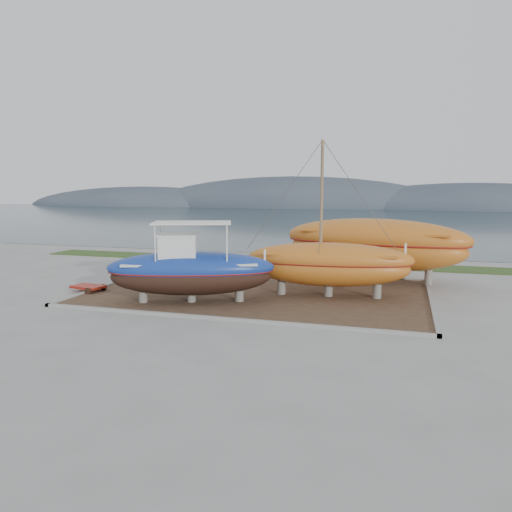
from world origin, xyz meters
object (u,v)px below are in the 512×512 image
(blue_caique, at_px, (191,262))
(orange_sailboat, at_px, (330,219))
(white_dinghy, at_px, (184,272))
(red_trailer, at_px, (88,289))
(orange_bare_hull, at_px, (374,251))

(blue_caique, bearing_deg, orange_sailboat, 7.75)
(white_dinghy, height_order, orange_sailboat, orange_sailboat)
(blue_caique, xyz_separation_m, red_trailer, (-6.64, 0.79, -1.91))
(blue_caique, bearing_deg, red_trailer, 153.97)
(blue_caique, xyz_separation_m, orange_sailboat, (6.48, 3.31, 2.07))
(orange_sailboat, xyz_separation_m, orange_bare_hull, (2.01, 5.29, -2.22))
(orange_sailboat, xyz_separation_m, red_trailer, (-13.12, -2.52, -3.98))
(white_dinghy, bearing_deg, orange_bare_hull, -2.44)
(orange_bare_hull, bearing_deg, red_trailer, -141.35)
(white_dinghy, bearing_deg, blue_caique, -83.41)
(white_dinghy, xyz_separation_m, orange_sailboat, (9.03, -1.38, 3.45))
(orange_sailboat, bearing_deg, red_trailer, -174.04)
(blue_caique, height_order, red_trailer, blue_caique)
(blue_caique, relative_size, orange_bare_hull, 0.74)
(blue_caique, bearing_deg, white_dinghy, 99.25)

